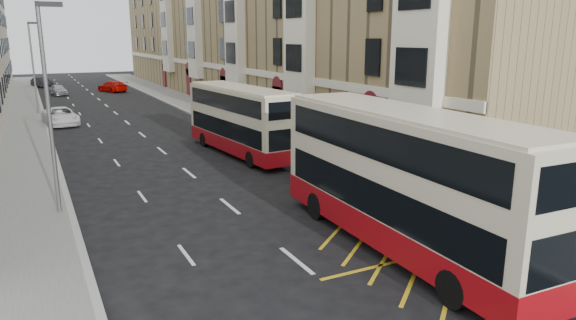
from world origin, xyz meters
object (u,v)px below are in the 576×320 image
double_decker_rear (241,120)px  pedestrian_far (475,207)px  pedestrian_mid (479,188)px  double_decker_front (404,180)px  car_red (112,86)px  street_lamp_far (33,63)px  street_lamp_near (49,98)px  car_dark (42,82)px  car_silver (58,90)px  white_van (60,116)px

double_decker_rear → pedestrian_far: (2.65, -15.71, -1.05)m
double_decker_rear → pedestrian_mid: bearing=-76.8°
double_decker_front → pedestrian_far: double_decker_front is taller
double_decker_rear → car_red: (-1.42, 40.76, -1.35)m
street_lamp_far → street_lamp_near: bearing=-90.0°
pedestrian_mid → car_dark: bearing=98.0°
pedestrian_mid → car_silver: 55.12m
double_decker_front → white_van: 33.01m
street_lamp_near → car_silver: 46.74m
double_decker_front → white_van: (-8.51, 31.86, -1.66)m
car_dark → white_van: bearing=-110.9°
pedestrian_far → double_decker_rear: bearing=-42.8°
street_lamp_near → car_red: (9.00, 47.62, -3.93)m
double_decker_front → pedestrian_mid: bearing=18.2°
pedestrian_mid → white_van: 33.25m
street_lamp_far → white_van: bearing=-78.3°
pedestrian_far → car_silver: size_ratio=0.45×
street_lamp_far → car_silver: 17.17m
white_van → car_red: (7.58, 24.47, 0.00)m
double_decker_rear → car_dark: bearing=95.2°
white_van → car_red: size_ratio=1.04×
pedestrian_mid → car_red: pedestrian_mid is taller
car_silver → car_red: size_ratio=0.79×
double_decker_front → car_red: 56.36m
street_lamp_far → car_dark: street_lamp_far is taller
street_lamp_near → double_decker_rear: street_lamp_near is taller
double_decker_rear → car_red: bearing=87.0°
pedestrian_far → car_red: size_ratio=0.35×
pedestrian_far → car_dark: 68.37m
car_silver → car_dark: size_ratio=0.92×
pedestrian_far → car_dark: bearing=-42.4°
street_lamp_far → pedestrian_far: bearing=-71.4°
street_lamp_far → car_red: street_lamp_far is taller
double_decker_rear → car_dark: (-9.27, 51.61, -1.37)m
street_lamp_near → white_van: size_ratio=1.58×
car_dark → car_red: (7.85, -10.85, 0.02)m
car_silver → car_red: (6.42, 1.11, 0.05)m
street_lamp_near → double_decker_rear: (10.42, 6.85, -2.58)m
street_lamp_far → white_van: 8.03m
double_decker_rear → double_decker_front: bearing=-96.8°
pedestrian_mid → car_dark: (-13.87, 65.66, -0.33)m
white_van → car_dark: (-0.27, 35.32, -0.02)m
street_lamp_far → pedestrian_mid: bearing=-68.0°
street_lamp_far → car_red: 20.17m
double_decker_front → pedestrian_far: size_ratio=6.84×
pedestrian_mid → car_red: (-6.02, 54.81, -0.31)m
street_lamp_near → pedestrian_mid: (15.02, -7.19, -3.62)m
pedestrian_mid → pedestrian_far: bearing=-143.5°
pedestrian_far → car_silver: (-10.49, 55.36, -0.36)m
street_lamp_far → car_red: size_ratio=1.65×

